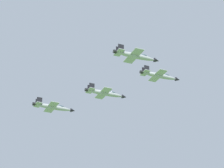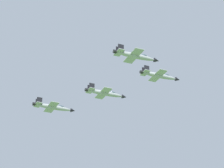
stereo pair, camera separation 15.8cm
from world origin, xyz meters
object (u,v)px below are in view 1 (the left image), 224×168
at_px(jet_left_wingman, 105,93).
at_px(jet_lead, 159,76).
at_px(jet_right_wingman, 136,56).
at_px(jet_left_outer, 53,107).

bearing_deg(jet_left_wingman, jet_lead, -41.09).
relative_size(jet_lead, jet_right_wingman, 0.98).
xyz_separation_m(jet_left_wingman, jet_left_outer, (-20.53, -6.95, -2.91)).
relative_size(jet_lead, jet_left_wingman, 0.97).
xyz_separation_m(jet_left_wingman, jet_right_wingman, (24.08, -14.44, 1.69)).
xyz_separation_m(jet_lead, jet_left_wingman, (-20.53, -6.95, -4.19)).
bearing_deg(jet_left_outer, jet_right_wingman, -69.26).
xyz_separation_m(jet_right_wingman, jet_left_outer, (-44.62, 7.49, -4.60)).
bearing_deg(jet_left_outer, jet_lead, -41.04).
bearing_deg(jet_right_wingman, jet_left_wingman, 89.64).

